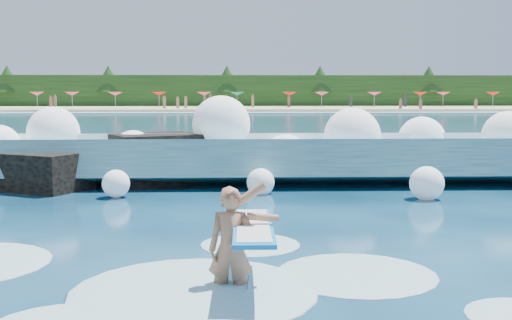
% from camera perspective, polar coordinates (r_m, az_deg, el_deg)
% --- Properties ---
extents(ground, '(200.00, 200.00, 0.00)m').
position_cam_1_polar(ground, '(10.55, -7.82, -7.68)').
color(ground, '#07233E').
rests_on(ground, ground).
extents(beach, '(140.00, 20.00, 0.40)m').
position_cam_1_polar(beach, '(88.24, -2.84, 4.57)').
color(beach, tan).
rests_on(beach, ground).
extents(wet_band, '(140.00, 5.00, 0.08)m').
position_cam_1_polar(wet_band, '(77.25, -2.93, 4.24)').
color(wet_band, silver).
rests_on(wet_band, ground).
extents(treeline, '(140.00, 4.00, 5.00)m').
position_cam_1_polar(treeline, '(98.21, -2.78, 6.07)').
color(treeline, black).
rests_on(treeline, ground).
extents(breaking_wave, '(19.62, 2.99, 1.69)m').
position_cam_1_polar(breaking_wave, '(17.75, -0.72, -0.10)').
color(breaking_wave, teal).
rests_on(breaking_wave, ground).
extents(rock_cluster, '(8.57, 3.71, 1.59)m').
position_cam_1_polar(rock_cluster, '(18.11, -18.80, -0.57)').
color(rock_cluster, black).
rests_on(rock_cluster, ground).
extents(surfer_with_board, '(0.85, 2.79, 1.59)m').
position_cam_1_polar(surfer_with_board, '(8.17, -1.78, -7.48)').
color(surfer_with_board, '#A66C4D').
rests_on(surfer_with_board, ground).
extents(wave_spray, '(15.17, 4.54, 2.46)m').
position_cam_1_polar(wave_spray, '(17.66, 1.61, 1.83)').
color(wave_spray, white).
rests_on(wave_spray, ground).
extents(surf_foam, '(9.28, 5.43, 0.16)m').
position_cam_1_polar(surf_foam, '(8.77, -8.40, -10.55)').
color(surf_foam, silver).
rests_on(surf_foam, ground).
extents(beach_umbrellas, '(112.94, 6.59, 0.50)m').
position_cam_1_polar(beach_umbrellas, '(90.12, -2.83, 5.91)').
color(beach_umbrellas, red).
rests_on(beach_umbrellas, ground).
extents(beachgoers, '(99.92, 13.68, 1.91)m').
position_cam_1_polar(beachgoers, '(86.07, -5.03, 5.12)').
color(beachgoers, '#3F332D').
rests_on(beachgoers, ground).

